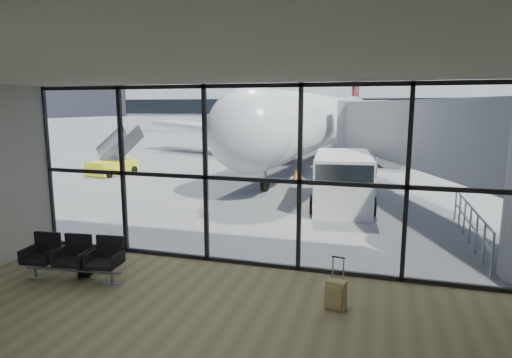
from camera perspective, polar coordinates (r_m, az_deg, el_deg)
The scene contains 22 objects.
ground at distance 50.07m, azimuth 13.03°, elevation 4.82°, with size 220.00×220.00×0.00m, color slate.
lounge_shell at distance 6.01m, azimuth -14.30°, elevation -3.17°, with size 12.02×8.01×4.51m.
glass_curtain_wall at distance 10.42m, azimuth -0.65°, elevation 0.20°, with size 12.10×0.12×4.50m.
jet_bridge at distance 17.04m, azimuth 22.83°, elevation 4.85°, with size 8.00×16.50×4.33m.
apron_railing at distance 13.95m, azimuth 26.70°, elevation -4.84°, with size 0.06×5.46×1.11m.
far_terminal at distance 71.89m, azimuth 13.82°, elevation 9.53°, with size 80.00×12.20×11.00m.
tree_0 at distance 94.89m, azimuth -14.11°, elevation 9.72°, with size 4.95×4.95×7.12m.
tree_1 at distance 92.00m, azimuth -10.86°, elevation 10.24°, with size 5.61×5.61×8.07m.
tree_2 at distance 89.43m, azimuth -7.39°, elevation 10.75°, with size 6.27×6.27×9.03m.
tree_3 at distance 87.17m, azimuth -3.70°, elevation 10.02°, with size 4.95×4.95×7.12m.
tree_4 at distance 85.29m, azimuth 0.14°, elevation 10.47°, with size 5.61×5.61×8.07m.
tree_5 at distance 83.81m, azimuth 4.15°, elevation 10.88°, with size 6.27×6.27×9.03m.
seating_row at distance 10.83m, azimuth -22.98°, elevation -9.35°, with size 2.34×0.90×1.04m.
backpack at distance 11.02m, azimuth -21.86°, elevation -10.93°, with size 0.35×0.35×0.44m.
suitcase at distance 8.81m, azimuth 10.57°, elevation -14.90°, with size 0.42×0.34×1.05m.
airliner at distance 33.56m, azimuth 9.35°, elevation 7.67°, with size 31.82×36.91×9.51m.
service_van at distance 17.30m, azimuth 11.46°, elevation -0.14°, with size 2.76×5.03×2.10m.
belt_loader at distance 32.55m, azimuth 2.19°, elevation 3.58°, with size 2.48×3.68×1.61m.
mobile_stairs at distance 26.71m, azimuth -18.52°, elevation 1.78°, with size 2.19×3.47×2.28m.
traffic_cone_a at distance 23.42m, azimuth 5.35°, elevation 0.48°, with size 0.38×0.38×0.54m.
traffic_cone_b at distance 19.24m, azimuth 11.89°, elevation -1.69°, with size 0.37×0.37×0.53m.
traffic_cone_c at distance 24.32m, azimuth 9.91°, elevation 0.77°, with size 0.41×0.41×0.59m.
Camera 1 is at (3.04, -9.82, 3.95)m, focal length 30.00 mm.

